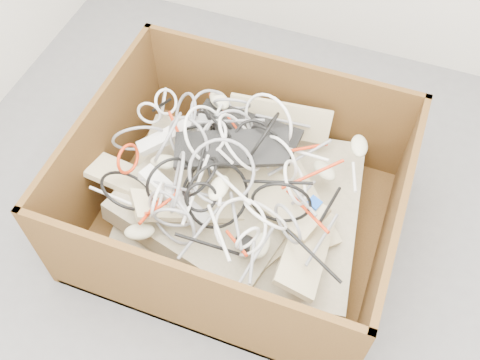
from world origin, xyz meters
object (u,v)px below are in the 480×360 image
(power_strip_right, at_px, (174,197))
(cardboard_box, at_px, (234,206))
(vga_plug, at_px, (314,203))
(power_strip_left, at_px, (173,133))

(power_strip_right, bearing_deg, cardboard_box, 62.38)
(power_strip_right, height_order, vga_plug, power_strip_right)
(cardboard_box, bearing_deg, power_strip_right, -137.77)
(power_strip_left, height_order, power_strip_right, power_strip_left)
(cardboard_box, xyz_separation_m, vga_plug, (0.31, -0.01, 0.21))
(power_strip_right, bearing_deg, power_strip_left, 134.92)
(vga_plug, bearing_deg, cardboard_box, -161.60)
(power_strip_left, bearing_deg, cardboard_box, -60.16)
(power_strip_left, height_order, vga_plug, power_strip_left)
(power_strip_right, distance_m, vga_plug, 0.51)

